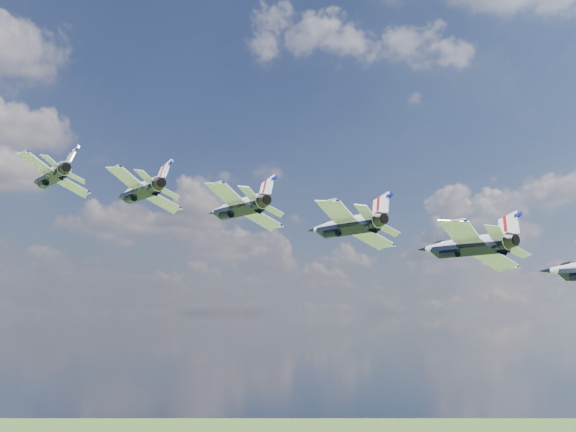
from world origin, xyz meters
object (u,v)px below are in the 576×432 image
jet_0 (50,176)px  jet_4 (463,245)px  jet_1 (138,191)px  jet_3 (343,225)px  jet_2 (236,207)px

jet_0 → jet_4: (31.08, -37.28, -9.85)m
jet_0 → jet_1: jet_0 is taller
jet_0 → jet_3: (23.31, -27.96, -7.39)m
jet_1 → jet_0: bearing=128.1°
jet_2 → jet_3: size_ratio=1.00×
jet_1 → jet_4: 37.15m
jet_2 → jet_4: bearing=-51.9°
jet_4 → jet_2: bearing=128.1°
jet_0 → jet_1: size_ratio=1.00×
jet_1 → jet_4: jet_1 is taller
jet_3 → jet_4: (7.77, -9.32, -2.46)m
jet_0 → jet_2: size_ratio=1.00×
jet_3 → jet_2: bearing=128.1°
jet_1 → jet_3: size_ratio=1.00×
jet_3 → jet_4: bearing=-51.9°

